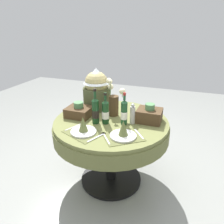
{
  "coord_description": "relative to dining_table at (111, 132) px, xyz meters",
  "views": [
    {
      "loc": [
        0.7,
        -1.93,
        1.74
      ],
      "look_at": [
        0.0,
        0.03,
        0.86
      ],
      "focal_mm": 34.44,
      "sensor_mm": 36.0,
      "label": 1
    }
  ],
  "objects": [
    {
      "name": "flower_vase",
      "position": [
        -0.02,
        0.14,
        0.3
      ],
      "size": [
        0.24,
        0.16,
        0.4
      ],
      "color": "#47331E",
      "rests_on": "dining_table"
    },
    {
      "name": "dining_table",
      "position": [
        0.0,
        0.0,
        0.0
      ],
      "size": [
        1.22,
        1.22,
        0.78
      ],
      "color": "olive",
      "rests_on": "ground"
    },
    {
      "name": "woven_basket_side_right",
      "position": [
        0.38,
        0.11,
        0.21
      ],
      "size": [
        0.25,
        0.22,
        0.19
      ],
      "color": "#47331E",
      "rests_on": "dining_table"
    },
    {
      "name": "wine_bottle_left",
      "position": [
        -0.12,
        -0.12,
        0.27
      ],
      "size": [
        0.07,
        0.07,
        0.36
      ],
      "color": "#143819",
      "rests_on": "dining_table"
    },
    {
      "name": "wine_bottle_right",
      "position": [
        0.15,
        -0.05,
        0.27
      ],
      "size": [
        0.07,
        0.07,
        0.33
      ],
      "color": "#194223",
      "rests_on": "dining_table"
    },
    {
      "name": "woven_basket_side_left",
      "position": [
        -0.36,
        -0.02,
        0.2
      ],
      "size": [
        0.26,
        0.23,
        0.16
      ],
      "color": "#47331E",
      "rests_on": "dining_table"
    },
    {
      "name": "place_setting_right",
      "position": [
        0.22,
        -0.3,
        0.18
      ],
      "size": [
        0.43,
        0.41,
        0.16
      ],
      "color": "brown",
      "rests_on": "dining_table"
    },
    {
      "name": "ground",
      "position": [
        0.0,
        0.0,
        -0.64
      ],
      "size": [
        8.0,
        8.0,
        0.0
      ],
      "primitive_type": "plane",
      "color": "gray"
    },
    {
      "name": "gift_tub_back_left",
      "position": [
        -0.27,
        0.26,
        0.39
      ],
      "size": [
        0.32,
        0.32,
        0.48
      ],
      "color": "#474C2D",
      "rests_on": "dining_table"
    },
    {
      "name": "pepper_mill",
      "position": [
        0.23,
        -0.0,
        0.24
      ],
      "size": [
        0.05,
        0.05,
        0.21
      ],
      "color": "#B7B2AD",
      "rests_on": "dining_table"
    },
    {
      "name": "place_setting_left",
      "position": [
        -0.15,
        -0.35,
        0.18
      ],
      "size": [
        0.41,
        0.37,
        0.16
      ],
      "color": "brown",
      "rests_on": "dining_table"
    },
    {
      "name": "wine_bottle_centre",
      "position": [
        -0.03,
        -0.09,
        0.26
      ],
      "size": [
        0.07,
        0.07,
        0.33
      ],
      "color": "#143819",
      "rests_on": "dining_table"
    }
  ]
}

